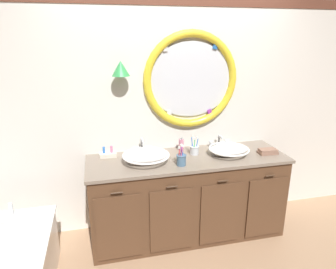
{
  "coord_description": "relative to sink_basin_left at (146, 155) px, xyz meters",
  "views": [
    {
      "loc": [
        -0.75,
        -2.43,
        2.0
      ],
      "look_at": [
        -0.12,
        0.25,
        1.11
      ],
      "focal_mm": 32.55,
      "sensor_mm": 36.0,
      "label": 1
    }
  ],
  "objects": [
    {
      "name": "sink_basin_left",
      "position": [
        0.0,
        0.0,
        0.0
      ],
      "size": [
        0.45,
        0.45,
        0.14
      ],
      "color": "white",
      "rests_on": "vanity_counter"
    },
    {
      "name": "faucet_set_right",
      "position": [
        0.84,
        0.25,
        -0.02
      ],
      "size": [
        0.23,
        0.12,
        0.13
      ],
      "color": "silver",
      "rests_on": "vanity_counter"
    },
    {
      "name": "toothbrush_holder_right",
      "position": [
        0.51,
        0.1,
        -0.02
      ],
      "size": [
        0.09,
        0.09,
        0.2
      ],
      "color": "silver",
      "rests_on": "vanity_counter"
    },
    {
      "name": "faucet_set_left",
      "position": [
        -0.0,
        0.25,
        -0.0
      ],
      "size": [
        0.21,
        0.15,
        0.16
      ],
      "color": "silver",
      "rests_on": "vanity_counter"
    },
    {
      "name": "sink_basin_right",
      "position": [
        0.84,
        0.0,
        -0.01
      ],
      "size": [
        0.41,
        0.41,
        0.12
      ],
      "color": "white",
      "rests_on": "vanity_counter"
    },
    {
      "name": "folded_hand_towel",
      "position": [
        1.24,
        -0.06,
        -0.05
      ],
      "size": [
        0.19,
        0.11,
        0.05
      ],
      "color": "#936B56",
      "rests_on": "vanity_counter"
    },
    {
      "name": "toothbrush_holder_left",
      "position": [
        0.31,
        -0.14,
        -0.01
      ],
      "size": [
        0.1,
        0.1,
        0.21
      ],
      "color": "slate",
      "rests_on": "vanity_counter"
    },
    {
      "name": "vanity_counter",
      "position": [
        0.42,
        0.03,
        -0.5
      ],
      "size": [
        1.98,
        0.66,
        0.86
      ],
      "color": "brown",
      "rests_on": "ground_plane"
    },
    {
      "name": "soap_dispenser",
      "position": [
        0.41,
        0.22,
        -0.0
      ],
      "size": [
        0.05,
        0.06,
        0.15
      ],
      "color": "pink",
      "rests_on": "vanity_counter"
    },
    {
      "name": "back_wall_assembly",
      "position": [
        0.35,
        0.37,
        0.39
      ],
      "size": [
        6.4,
        0.26,
        2.6
      ],
      "color": "silver",
      "rests_on": "ground_plane"
    },
    {
      "name": "toiletry_basket",
      "position": [
        -0.34,
        0.23,
        -0.04
      ],
      "size": [
        0.16,
        0.1,
        0.11
      ],
      "color": "beige",
      "rests_on": "vanity_counter"
    },
    {
      "name": "ground_plane",
      "position": [
        0.34,
        -0.21,
        -0.93
      ],
      "size": [
        14.0,
        14.0,
        0.0
      ],
      "primitive_type": "plane",
      "color": "tan"
    }
  ]
}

